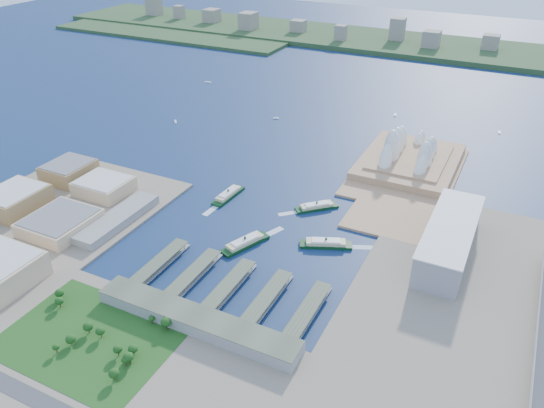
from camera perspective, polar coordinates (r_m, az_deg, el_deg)
The scene contains 22 objects.
ground at distance 590.51m, azimuth -2.04°, elevation -4.65°, with size 3000.00×3000.00×0.00m, color #0E2444.
west_land at distance 670.31m, azimuth -25.83°, elevation -3.24°, with size 220.00×390.00×3.00m, color gray.
south_land at distance 462.11m, azimuth -15.08°, elevation -17.78°, with size 720.00×180.00×3.00m, color gray.
east_land at distance 502.82m, azimuth 20.61°, elevation -14.14°, with size 240.00×500.00×3.00m, color gray.
peninsula at distance 772.75m, azimuth 14.34°, elevation 3.44°, with size 135.00×220.00×3.00m, color tan.
far_shore at distance 1461.82m, azimuth 17.17°, elevation 15.82°, with size 2200.00×260.00×12.00m, color #2D4926.
opera_house at distance 778.47m, azimuth 14.80°, elevation 6.07°, with size 134.00×180.00×58.00m, color white, non-canonical shape.
toaster_building at distance 596.83m, azimuth 18.52°, elevation -3.63°, with size 45.00×155.00×35.00m, color gray.
west_buildings at distance 680.48m, azimuth -23.93°, elevation -0.77°, with size 200.00×280.00×27.00m, color #9A7B4D, non-canonical shape.
ferry_wharves at distance 530.27m, azimuth -4.58°, elevation -8.76°, with size 184.00×90.00×9.30m, color #4A533F, non-canonical shape.
terminal_building at distance 489.44m, azimuth -8.13°, elevation -12.29°, with size 200.00×28.00×12.00m, color gray.
park at distance 497.97m, azimuth -19.15°, elevation -12.82°, with size 150.00×110.00×16.00m, color #194714, non-canonical shape.
far_skyline at distance 1435.30m, azimuth 17.22°, elevation 16.95°, with size 1900.00×140.00×55.00m, color gray, non-canonical shape.
ferry_a at distance 686.08m, azimuth -4.72°, elevation 1.16°, with size 14.60×57.36×10.85m, color #0D3615, non-canonical shape.
ferry_b at distance 660.18m, azimuth 4.84°, elevation -0.13°, with size 13.78×54.14×10.24m, color #0D3615, non-canonical shape.
ferry_c at distance 590.25m, azimuth -2.92°, elevation -4.02°, with size 15.30×60.09×11.36m, color #0D3615, non-canonical shape.
ferry_d at distance 591.71m, azimuth 5.81°, elevation -4.08°, with size 14.72×57.82×10.93m, color #0D3615, non-canonical shape.
boat_a at distance 938.85m, azimuth -10.34°, elevation 8.73°, with size 3.43×13.72×2.65m, color white, non-canonical shape.
boat_b at distance 938.79m, azimuth 0.46°, elevation 9.23°, with size 3.51×10.02×2.71m, color white, non-canonical shape.
boat_c at distance 955.69m, azimuth 23.26°, elevation 7.11°, with size 3.32×11.38×2.56m, color white, non-canonical shape.
boat_d at distance 1144.66m, azimuth -6.93°, elevation 12.90°, with size 3.18×14.52×2.45m, color white, non-canonical shape.
boat_e at distance 978.58m, azimuth 13.11°, elevation 9.33°, with size 3.78×11.87×2.91m, color white, non-canonical shape.
Camera 1 is at (234.43, -424.40, 337.09)m, focal length 35.00 mm.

